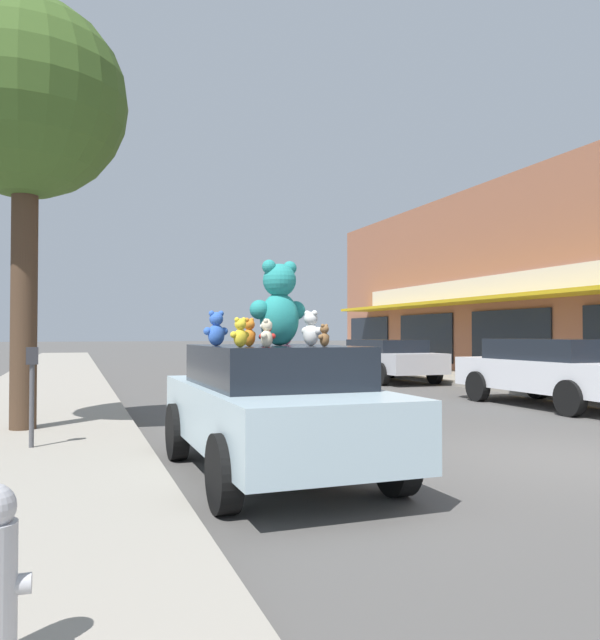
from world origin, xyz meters
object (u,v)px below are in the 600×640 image
Objects in this scene: teddy_bear_yellow at (240,333)px; parked_car_far_right at (386,358)px; parked_car_far_center at (552,369)px; teddy_bear_pink at (287,335)px; teddy_bear_giant at (279,305)px; teddy_bear_brown at (324,336)px; teddy_bear_white at (311,329)px; street_tree at (26,103)px; teddy_bear_cream at (267,334)px; teddy_bear_black at (265,336)px; parking_meter at (32,383)px; teddy_bear_red at (267,335)px; teddy_bear_orange at (249,333)px; teddy_bear_blue at (216,329)px; plush_art_car at (273,405)px.

teddy_bear_yellow is 0.06× the size of parked_car_far_right.
teddy_bear_pink is at bearing -153.55° from parked_car_far_center.
teddy_bear_pink is 8.13m from parked_car_far_center.
teddy_bear_brown is at bearing 100.87° from teddy_bear_giant.
teddy_bear_white is 0.06× the size of street_tree.
teddy_bear_black is (0.35, 1.23, -0.02)m from teddy_bear_cream.
teddy_bear_white is 0.30× the size of parking_meter.
street_tree reaches higher than teddy_bear_red.
teddy_bear_red is at bearing -56.57° from teddy_bear_brown.
teddy_bear_orange is 0.06× the size of parked_car_far_right.
teddy_bear_blue is 9.31m from parked_car_far_center.
teddy_bear_yellow is 1.30× the size of teddy_bear_black.
teddy_bear_brown is 14.45m from parked_car_far_right.
parking_meter is (-2.21, 2.34, -0.64)m from teddy_bear_orange.
teddy_bear_brown is 8.77m from parked_car_far_center.
teddy_bear_orange is at bearing -137.54° from teddy_bear_yellow.
teddy_bear_white reaches higher than plush_art_car.
teddy_bear_pink is 0.96× the size of teddy_bear_red.
teddy_bear_brown is 0.92× the size of teddy_bear_red.
parked_car_far_right is at bearing -56.84° from teddy_bear_white.
street_tree reaches higher than teddy_bear_blue.
teddy_bear_blue is at bearing -124.91° from parked_car_far_right.
plush_art_car is 1.08m from teddy_bear_brown.
parking_meter is at bearing -136.11° from parked_car_far_right.
teddy_bear_brown reaches higher than parking_meter.
teddy_bear_pink is at bearing -157.59° from teddy_bear_blue.
teddy_bear_cream is 0.06× the size of parked_car_far_center.
parked_car_far_right is (7.61, 11.79, -0.01)m from plush_art_car.
teddy_bear_cream is at bearing -15.83° from teddy_bear_brown.
teddy_bear_white is 0.71m from teddy_bear_orange.
teddy_bear_giant reaches higher than teddy_bear_pink.
teddy_bear_yellow is 14.96m from parked_car_far_right.
teddy_bear_yellow is 0.41m from teddy_bear_orange.
teddy_bear_blue is at bearing -177.23° from plush_art_car.
teddy_bear_giant reaches higher than parked_car_far_center.
teddy_bear_white is at bearing 124.01° from teddy_bear_giant.
teddy_bear_black is at bearing -63.52° from teddy_bear_red.
plush_art_car reaches higher than parking_meter.
teddy_bear_brown is 0.18× the size of parking_meter.
teddy_bear_black is at bearing 88.30° from plush_art_car.
teddy_bear_black is at bearing -164.53° from teddy_bear_cream.
teddy_bear_yellow is 0.04× the size of street_tree.
teddy_bear_cream is 0.92m from teddy_bear_white.
teddy_bear_cream is 1.14× the size of teddy_bear_pink.
street_tree reaches higher than teddy_bear_white.
teddy_bear_black is (-0.33, 0.62, -0.08)m from teddy_bear_white.
teddy_bear_blue is at bearing -86.61° from teddy_bear_orange.
teddy_bear_cream is (-0.41, -0.87, -0.32)m from teddy_bear_giant.
street_tree is at bearing -88.64° from teddy_bear_brown.
teddy_bear_brown reaches higher than parked_car_far_right.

